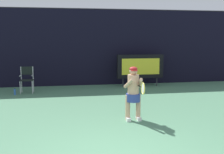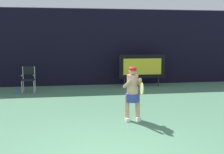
% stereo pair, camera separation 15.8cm
% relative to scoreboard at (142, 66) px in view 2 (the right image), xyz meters
% --- Properties ---
extents(backdrop_screen, '(18.00, 0.12, 3.66)m').
position_rel_scoreboard_xyz_m(backdrop_screen, '(-2.62, 0.83, 0.86)').
color(backdrop_screen, black).
rests_on(backdrop_screen, ground).
extents(scoreboard, '(2.20, 0.21, 1.50)m').
position_rel_scoreboard_xyz_m(scoreboard, '(0.00, 0.00, 0.00)').
color(scoreboard, black).
rests_on(scoreboard, ground).
extents(umpire_chair, '(0.52, 0.44, 1.08)m').
position_rel_scoreboard_xyz_m(umpire_chair, '(-5.06, -0.67, -0.33)').
color(umpire_chair, '#B7B7BC').
rests_on(umpire_chair, ground).
extents(water_bottle, '(0.07, 0.07, 0.27)m').
position_rel_scoreboard_xyz_m(water_bottle, '(-5.49, -1.07, -0.82)').
color(water_bottle, blue).
rests_on(water_bottle, ground).
extents(tennis_player, '(0.53, 0.61, 1.49)m').
position_rel_scoreboard_xyz_m(tennis_player, '(-1.65, -5.22, -0.13)').
color(tennis_player, white).
rests_on(tennis_player, ground).
extents(tennis_racket, '(0.03, 0.60, 0.31)m').
position_rel_scoreboard_xyz_m(tennis_racket, '(-1.54, -5.73, 0.04)').
color(tennis_racket, black).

